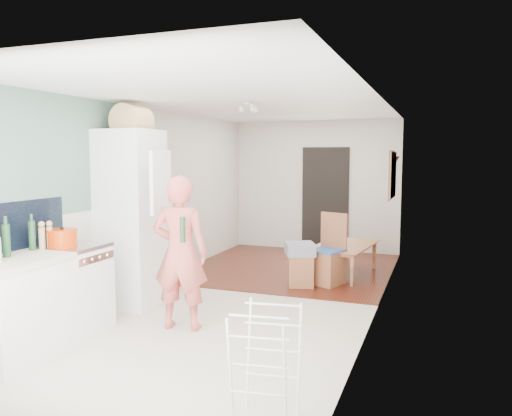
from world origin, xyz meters
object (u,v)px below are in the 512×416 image
Objects in this scene: dining_table at (345,263)px; stool at (301,271)px; dining_chair at (326,250)px; drying_rack at (266,363)px; person at (180,239)px.

stool is at bearing 158.11° from dining_table.
dining_chair reaches higher than stool.
dining_chair is 0.48m from stool.
stool is 0.56× the size of drying_rack.
person is 2.59m from dining_chair.
stool is at bearing -122.33° from dining_chair.
dining_table is 4.38m from drying_rack.
dining_table is at bearing 95.15° from dining_chair.
drying_rack is at bearing 126.02° from person.
dining_table is 0.72m from dining_chair.
dining_chair is 1.28× the size of drying_rack.
dining_table is 2.61× the size of stool.
person is 1.65× the size of dining_table.
dining_table is 1.15× the size of dining_chair.
person is 3.28m from dining_table.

